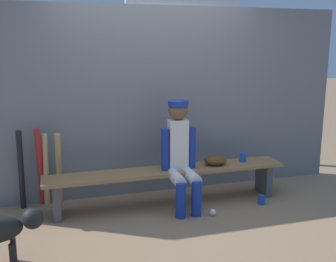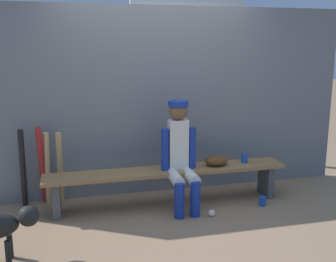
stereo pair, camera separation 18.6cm
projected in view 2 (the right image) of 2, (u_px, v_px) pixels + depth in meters
name	position (u px, v px, depth m)	size (l,w,h in m)	color
ground_plane	(168.00, 205.00, 4.67)	(30.00, 30.00, 0.00)	#937556
chainlink_fence	(158.00, 102.00, 4.89)	(4.88, 0.03, 2.30)	slate
dugout_bench	(168.00, 176.00, 4.59)	(2.80, 0.36, 0.43)	olive
player_seated	(181.00, 152.00, 4.46)	(0.41, 0.55, 1.23)	silver
baseball_glove	(216.00, 161.00, 4.70)	(0.28, 0.20, 0.12)	#593819
bat_wood_tan	(60.00, 168.00, 4.60)	(0.06, 0.06, 0.89)	tan
bat_wood_natural	(47.00, 168.00, 4.62)	(0.06, 0.06, 0.86)	tan
bat_aluminum_red	(42.00, 166.00, 4.59)	(0.06, 0.06, 0.95)	#B22323
bat_aluminum_black	(23.00, 169.00, 4.50)	(0.06, 0.06, 0.93)	black
baseball	(212.00, 213.00, 4.34)	(0.07, 0.07, 0.07)	white
cup_on_ground	(262.00, 201.00, 4.62)	(0.08, 0.08, 0.11)	#1E47AD
cup_on_bench	(244.00, 158.00, 4.83)	(0.08, 0.08, 0.11)	#1E47AD
scoreboard	(193.00, 15.00, 5.86)	(2.01, 0.27, 3.28)	#3F3F42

